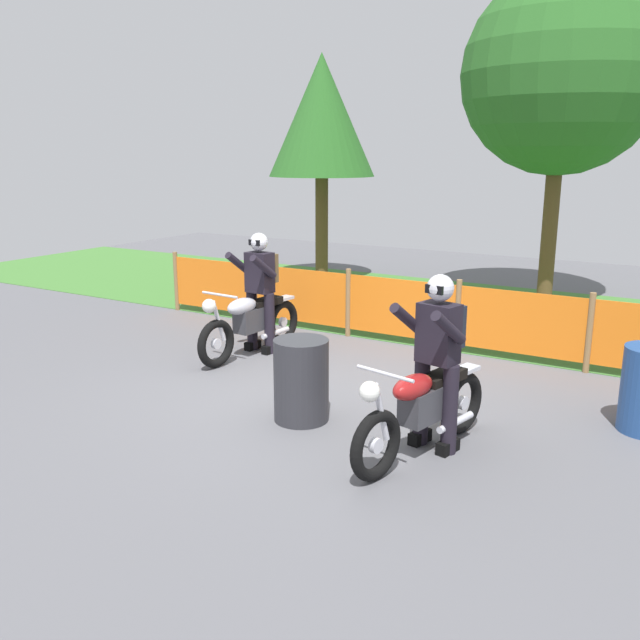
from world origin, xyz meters
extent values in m
cube|color=#5B5B60|center=(0.00, 0.00, -0.01)|extent=(24.00, 24.00, 0.02)
cube|color=#427A33|center=(0.00, 5.07, 0.01)|extent=(24.00, 5.18, 0.01)
cylinder|color=olive|center=(-4.36, 2.48, 0.53)|extent=(0.08, 0.08, 1.05)
cylinder|color=olive|center=(-2.61, 2.48, 0.53)|extent=(0.08, 0.08, 1.05)
cylinder|color=olive|center=(-0.87, 2.48, 0.53)|extent=(0.08, 0.08, 1.05)
cylinder|color=olive|center=(0.87, 2.48, 0.53)|extent=(0.08, 0.08, 1.05)
cylinder|color=olive|center=(2.61, 2.48, 0.53)|extent=(0.08, 0.08, 1.05)
cube|color=orange|center=(-3.49, 2.48, 0.54)|extent=(1.66, 0.02, 0.85)
cube|color=orange|center=(-1.74, 2.48, 0.54)|extent=(1.66, 0.02, 0.85)
cube|color=orange|center=(0.00, 2.48, 0.54)|extent=(1.66, 0.02, 0.85)
cube|color=orange|center=(1.74, 2.48, 0.54)|extent=(1.66, 0.02, 0.85)
cylinder|color=brown|center=(-3.65, 6.40, 1.13)|extent=(0.28, 0.28, 2.26)
cone|color=#286023|center=(-3.65, 6.40, 3.52)|extent=(2.27, 2.27, 2.53)
cylinder|color=brown|center=(1.20, 6.45, 1.44)|extent=(0.28, 0.28, 2.87)
sphere|color=#286023|center=(1.20, 6.45, 4.10)|extent=(3.51, 3.51, 3.51)
torus|color=black|center=(1.56, -1.54, 0.32)|extent=(0.25, 0.64, 0.63)
cylinder|color=silver|center=(1.56, -1.54, 0.32)|extent=(0.09, 0.15, 0.14)
torus|color=black|center=(1.87, -0.19, 0.32)|extent=(0.25, 0.64, 0.63)
cylinder|color=silver|center=(1.87, -0.19, 0.32)|extent=(0.09, 0.15, 0.14)
cube|color=#38383D|center=(1.72, -0.82, 0.50)|extent=(0.36, 0.63, 0.32)
ellipsoid|color=maroon|center=(1.67, -1.04, 0.71)|extent=(0.35, 0.56, 0.22)
cube|color=black|center=(1.78, -0.57, 0.68)|extent=(0.34, 0.59, 0.10)
cube|color=silver|center=(1.87, -0.19, 0.66)|extent=(0.23, 0.38, 0.04)
cylinder|color=silver|center=(1.57, -1.48, 0.61)|extent=(0.11, 0.24, 0.56)
sphere|color=white|center=(1.54, -1.64, 0.83)|extent=(0.21, 0.21, 0.18)
cylinder|color=silver|center=(1.58, -1.44, 0.94)|extent=(0.59, 0.16, 0.03)
cylinder|color=silver|center=(1.92, -0.56, 0.25)|extent=(0.19, 0.55, 0.07)
torus|color=black|center=(-1.62, 0.22, 0.32)|extent=(0.16, 0.65, 0.65)
cylinder|color=silver|center=(-1.62, 0.22, 0.32)|extent=(0.07, 0.15, 0.14)
torus|color=black|center=(-1.51, 1.63, 0.32)|extent=(0.16, 0.65, 0.65)
cylinder|color=silver|center=(-1.51, 1.63, 0.32)|extent=(0.07, 0.15, 0.14)
cube|color=#38383D|center=(-1.56, 0.98, 0.51)|extent=(0.29, 0.62, 0.32)
ellipsoid|color=#B7B7C1|center=(-1.58, 0.75, 0.73)|extent=(0.28, 0.54, 0.22)
cube|color=black|center=(-1.54, 1.23, 0.70)|extent=(0.27, 0.58, 0.10)
cube|color=silver|center=(-1.51, 1.63, 0.68)|extent=(0.19, 0.38, 0.04)
cylinder|color=silver|center=(-1.62, 0.28, 0.62)|extent=(0.07, 0.24, 0.58)
sphere|color=white|center=(-1.63, 0.12, 0.85)|extent=(0.20, 0.20, 0.18)
cylinder|color=silver|center=(-1.62, 0.32, 0.96)|extent=(0.61, 0.08, 0.03)
cylinder|color=silver|center=(-1.40, 1.27, 0.26)|extent=(0.11, 0.56, 0.07)
cylinder|color=black|center=(1.91, -0.71, 0.43)|extent=(0.18, 0.18, 0.86)
cube|color=black|center=(1.91, -0.71, 0.06)|extent=(0.16, 0.28, 0.12)
cylinder|color=black|center=(1.60, -0.64, 0.43)|extent=(0.18, 0.18, 0.86)
cube|color=black|center=(1.60, -0.64, 0.06)|extent=(0.16, 0.28, 0.12)
cube|color=black|center=(1.76, -0.67, 1.14)|extent=(0.40, 0.31, 0.56)
cylinder|color=black|center=(1.93, -0.89, 1.26)|extent=(0.20, 0.49, 0.38)
cylinder|color=black|center=(1.50, -0.80, 1.26)|extent=(0.20, 0.49, 0.38)
sphere|color=silver|center=(1.76, -0.67, 1.56)|extent=(0.30, 0.30, 0.25)
cube|color=black|center=(1.73, -0.77, 1.56)|extent=(0.18, 0.07, 0.08)
cube|color=#1E232D|center=(1.79, -0.50, 1.18)|extent=(0.31, 0.22, 0.40)
cylinder|color=black|center=(-1.39, 1.12, 0.43)|extent=(0.16, 0.16, 0.86)
cube|color=black|center=(-1.39, 1.12, 0.06)|extent=(0.13, 0.27, 0.12)
cylinder|color=black|center=(-1.71, 1.14, 0.43)|extent=(0.16, 0.16, 0.86)
cube|color=black|center=(-1.71, 1.14, 0.06)|extent=(0.13, 0.27, 0.12)
cube|color=black|center=(-1.55, 1.13, 1.14)|extent=(0.38, 0.27, 0.56)
cylinder|color=black|center=(-1.35, 0.93, 1.26)|extent=(0.14, 0.49, 0.38)
cylinder|color=black|center=(-1.79, 0.97, 1.26)|extent=(0.14, 0.49, 0.38)
sphere|color=silver|center=(-1.55, 1.13, 1.56)|extent=(0.27, 0.27, 0.25)
cube|color=black|center=(-1.56, 1.03, 1.56)|extent=(0.18, 0.04, 0.08)
cube|color=brown|center=(-1.54, 1.30, 1.18)|extent=(0.29, 0.18, 0.40)
cylinder|color=#2D2D33|center=(0.29, -0.72, 0.44)|extent=(0.58, 0.58, 0.88)
camera|label=1|loc=(3.85, -6.36, 2.76)|focal=37.67mm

